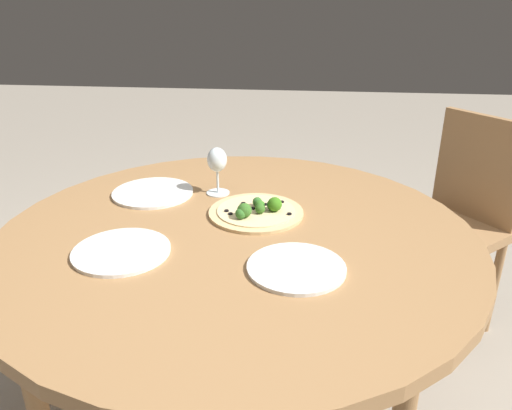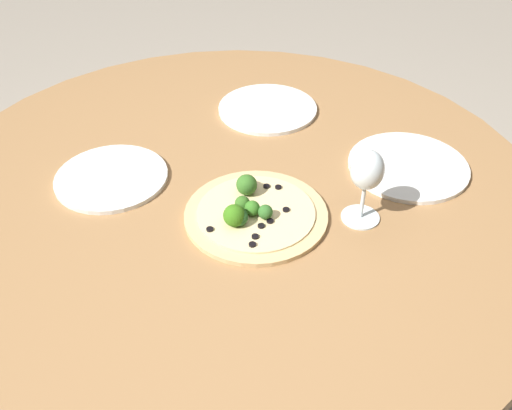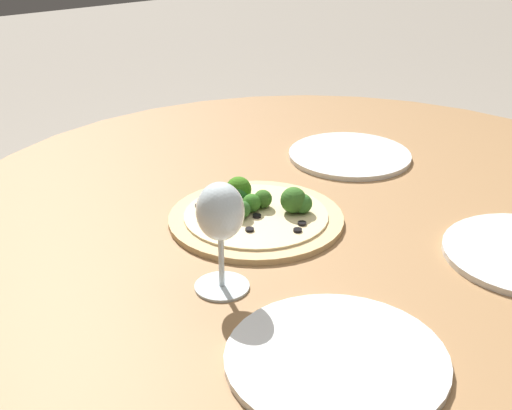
% 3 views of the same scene
% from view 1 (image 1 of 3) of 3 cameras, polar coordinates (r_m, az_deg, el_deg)
% --- Properties ---
extents(dining_table, '(1.36, 1.36, 0.74)m').
position_cam_1_polar(dining_table, '(1.44, -2.24, -4.82)').
color(dining_table, olive).
rests_on(dining_table, ground_plane).
extents(chair, '(0.56, 0.56, 0.91)m').
position_cam_1_polar(chair, '(2.21, 21.72, -1.30)').
color(chair, '#997047').
rests_on(chair, ground_plane).
extents(pizza, '(0.29, 0.29, 0.06)m').
position_cam_1_polar(pizza, '(1.51, 0.09, -0.68)').
color(pizza, tan).
rests_on(pizza, dining_table).
extents(wine_glass, '(0.08, 0.08, 0.16)m').
position_cam_1_polar(wine_glass, '(1.64, -4.47, 4.91)').
color(wine_glass, silver).
rests_on(wine_glass, dining_table).
extents(plate_near, '(0.24, 0.24, 0.01)m').
position_cam_1_polar(plate_near, '(1.23, 4.62, -7.14)').
color(plate_near, silver).
rests_on(plate_near, dining_table).
extents(plate_far, '(0.27, 0.27, 0.01)m').
position_cam_1_polar(plate_far, '(1.70, -11.71, 1.40)').
color(plate_far, silver).
rests_on(plate_far, dining_table).
extents(plate_side, '(0.25, 0.25, 0.01)m').
position_cam_1_polar(plate_side, '(1.35, -15.13, -5.12)').
color(plate_side, silver).
rests_on(plate_side, dining_table).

